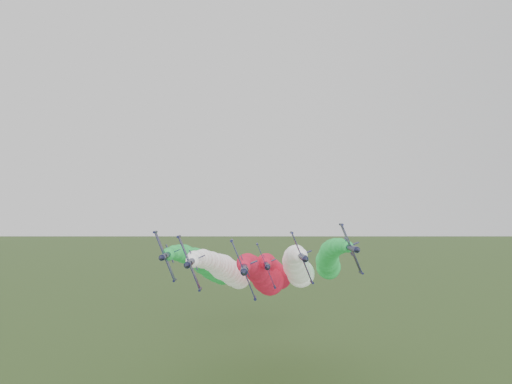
% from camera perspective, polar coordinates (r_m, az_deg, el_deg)
% --- Properties ---
extents(jet_lead, '(13.89, 81.57, 20.94)m').
position_cam_1_polar(jet_lead, '(134.95, 0.70, -9.47)').
color(jet_lead, black).
rests_on(jet_lead, ground).
extents(jet_inner_left, '(13.28, 80.96, 20.34)m').
position_cam_1_polar(jet_inner_left, '(140.02, -3.37, -8.90)').
color(jet_inner_left, black).
rests_on(jet_inner_left, ground).
extents(jet_inner_right, '(14.13, 81.81, 21.18)m').
position_cam_1_polar(jet_inner_right, '(147.01, 4.72, -8.50)').
color(jet_inner_right, black).
rests_on(jet_inner_right, ground).
extents(jet_outer_left, '(13.58, 81.26, 20.63)m').
position_cam_1_polar(jet_outer_left, '(149.40, -5.34, -8.37)').
color(jet_outer_left, black).
rests_on(jet_outer_left, ground).
extents(jet_outer_right, '(13.28, 80.96, 20.33)m').
position_cam_1_polar(jet_outer_right, '(149.22, 8.34, -7.75)').
color(jet_outer_right, black).
rests_on(jet_outer_right, ground).
extents(jet_trail, '(13.94, 81.62, 20.99)m').
position_cam_1_polar(jet_trail, '(160.81, 2.04, -9.05)').
color(jet_trail, black).
rests_on(jet_trail, ground).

